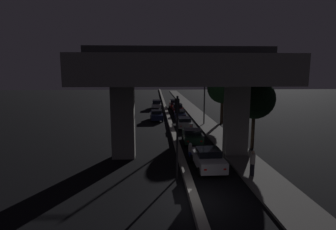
{
  "coord_description": "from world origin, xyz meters",
  "views": [
    {
      "loc": [
        -2.15,
        -13.68,
        7.15
      ],
      "look_at": [
        -0.31,
        22.33,
        1.35
      ],
      "focal_mm": 28.0,
      "sensor_mm": 36.0,
      "label": 1
    }
  ],
  "objects_px": {
    "car_white_second_oncoming": "(157,104)",
    "car_silver_third": "(184,122)",
    "traffic_light_left_of_median": "(177,123)",
    "car_dark_green_second": "(192,136)",
    "car_dark_red_sixth": "(174,104)",
    "car_dark_blue_fourth": "(180,114)",
    "car_dark_red_fifth": "(178,108)",
    "car_white_lead": "(208,158)",
    "pedestrian_on_sidewalk": "(252,163)",
    "street_lamp": "(202,88)",
    "motorcycle_blue_filtering_near": "(190,152)",
    "car_dark_blue_lead_oncoming": "(157,115)"
  },
  "relations": [
    {
      "from": "car_white_second_oncoming",
      "to": "car_silver_third",
      "type": "bearing_deg",
      "value": 10.39
    },
    {
      "from": "traffic_light_left_of_median",
      "to": "car_dark_green_second",
      "type": "relative_size",
      "value": 1.35
    },
    {
      "from": "car_dark_red_sixth",
      "to": "car_white_second_oncoming",
      "type": "bearing_deg",
      "value": 86.11
    },
    {
      "from": "car_white_second_oncoming",
      "to": "car_dark_green_second",
      "type": "bearing_deg",
      "value": 7.59
    },
    {
      "from": "car_dark_blue_fourth",
      "to": "traffic_light_left_of_median",
      "type": "bearing_deg",
      "value": 176.41
    },
    {
      "from": "car_dark_red_fifth",
      "to": "car_dark_red_sixth",
      "type": "height_order",
      "value": "car_dark_red_sixth"
    },
    {
      "from": "car_white_lead",
      "to": "pedestrian_on_sidewalk",
      "type": "distance_m",
      "value": 3.27
    },
    {
      "from": "street_lamp",
      "to": "car_dark_red_sixth",
      "type": "xyz_separation_m",
      "value": [
        -2.57,
        17.27,
        -4.12
      ]
    },
    {
      "from": "street_lamp",
      "to": "car_dark_blue_fourth",
      "type": "distance_m",
      "value": 7.62
    },
    {
      "from": "car_dark_blue_fourth",
      "to": "car_dark_red_fifth",
      "type": "relative_size",
      "value": 1.0
    },
    {
      "from": "traffic_light_left_of_median",
      "to": "car_white_lead",
      "type": "xyz_separation_m",
      "value": [
        2.48,
        1.58,
        -3.03
      ]
    },
    {
      "from": "car_silver_third",
      "to": "motorcycle_blue_filtering_near",
      "type": "xyz_separation_m",
      "value": [
        -0.92,
        -12.81,
        -0.13
      ]
    },
    {
      "from": "traffic_light_left_of_median",
      "to": "car_dark_blue_fourth",
      "type": "height_order",
      "value": "traffic_light_left_of_median"
    },
    {
      "from": "street_lamp",
      "to": "car_dark_red_fifth",
      "type": "bearing_deg",
      "value": 101.4
    },
    {
      "from": "car_dark_red_sixth",
      "to": "traffic_light_left_of_median",
      "type": "bearing_deg",
      "value": 175.6
    },
    {
      "from": "car_dark_blue_fourth",
      "to": "pedestrian_on_sidewalk",
      "type": "bearing_deg",
      "value": -171.39
    },
    {
      "from": "car_white_lead",
      "to": "motorcycle_blue_filtering_near",
      "type": "bearing_deg",
      "value": 23.6
    },
    {
      "from": "street_lamp",
      "to": "car_dark_red_fifth",
      "type": "relative_size",
      "value": 2.11
    },
    {
      "from": "car_silver_third",
      "to": "car_dark_blue_lead_oncoming",
      "type": "xyz_separation_m",
      "value": [
        -3.58,
        5.74,
        0.04
      ]
    },
    {
      "from": "street_lamp",
      "to": "car_dark_blue_lead_oncoming",
      "type": "bearing_deg",
      "value": 146.79
    },
    {
      "from": "car_dark_green_second",
      "to": "car_dark_blue_fourth",
      "type": "height_order",
      "value": "car_dark_green_second"
    },
    {
      "from": "motorcycle_blue_filtering_near",
      "to": "car_dark_blue_lead_oncoming",
      "type": "bearing_deg",
      "value": 11.75
    },
    {
      "from": "traffic_light_left_of_median",
      "to": "street_lamp",
      "type": "distance_m",
      "value": 19.0
    },
    {
      "from": "car_dark_red_fifth",
      "to": "car_white_second_oncoming",
      "type": "distance_m",
      "value": 7.05
    },
    {
      "from": "car_dark_red_sixth",
      "to": "car_dark_blue_lead_oncoming",
      "type": "xyz_separation_m",
      "value": [
        -3.62,
        -13.22,
        -0.16
      ]
    },
    {
      "from": "street_lamp",
      "to": "motorcycle_blue_filtering_near",
      "type": "relative_size",
      "value": 4.32
    },
    {
      "from": "traffic_light_left_of_median",
      "to": "street_lamp",
      "type": "xyz_separation_m",
      "value": [
        4.97,
        18.3,
        1.22
      ]
    },
    {
      "from": "car_silver_third",
      "to": "car_white_second_oncoming",
      "type": "xyz_separation_m",
      "value": [
        -3.47,
        19.17,
        0.16
      ]
    },
    {
      "from": "car_dark_red_fifth",
      "to": "car_dark_red_sixth",
      "type": "relative_size",
      "value": 0.89
    },
    {
      "from": "pedestrian_on_sidewalk",
      "to": "car_dark_blue_fourth",
      "type": "bearing_deg",
      "value": 96.26
    },
    {
      "from": "traffic_light_left_of_median",
      "to": "car_white_lead",
      "type": "relative_size",
      "value": 1.3
    },
    {
      "from": "car_silver_third",
      "to": "car_dark_blue_fourth",
      "type": "bearing_deg",
      "value": -0.73
    },
    {
      "from": "car_dark_green_second",
      "to": "motorcycle_blue_filtering_near",
      "type": "distance_m",
      "value": 5.4
    },
    {
      "from": "car_silver_third",
      "to": "motorcycle_blue_filtering_near",
      "type": "relative_size",
      "value": 2.36
    },
    {
      "from": "car_dark_blue_lead_oncoming",
      "to": "street_lamp",
      "type": "bearing_deg",
      "value": 54.7
    },
    {
      "from": "car_silver_third",
      "to": "car_dark_blue_lead_oncoming",
      "type": "distance_m",
      "value": 6.77
    },
    {
      "from": "motorcycle_blue_filtering_near",
      "to": "pedestrian_on_sidewalk",
      "type": "height_order",
      "value": "pedestrian_on_sidewalk"
    },
    {
      "from": "car_dark_blue_lead_oncoming",
      "to": "pedestrian_on_sidewalk",
      "type": "distance_m",
      "value": 23.5
    },
    {
      "from": "car_dark_green_second",
      "to": "motorcycle_blue_filtering_near",
      "type": "bearing_deg",
      "value": 172.11
    },
    {
      "from": "car_dark_blue_fourth",
      "to": "pedestrian_on_sidewalk",
      "type": "xyz_separation_m",
      "value": [
        2.66,
        -24.3,
        0.36
      ]
    },
    {
      "from": "car_silver_third",
      "to": "car_dark_red_sixth",
      "type": "xyz_separation_m",
      "value": [
        0.04,
        18.97,
        0.2
      ]
    },
    {
      "from": "car_dark_green_second",
      "to": "car_dark_red_sixth",
      "type": "height_order",
      "value": "car_dark_red_sixth"
    },
    {
      "from": "car_dark_green_second",
      "to": "motorcycle_blue_filtering_near",
      "type": "relative_size",
      "value": 2.11
    },
    {
      "from": "traffic_light_left_of_median",
      "to": "car_silver_third",
      "type": "xyz_separation_m",
      "value": [
        2.36,
        16.61,
        -3.1
      ]
    },
    {
      "from": "car_dark_red_sixth",
      "to": "motorcycle_blue_filtering_near",
      "type": "distance_m",
      "value": 31.79
    },
    {
      "from": "car_dark_green_second",
      "to": "pedestrian_on_sidewalk",
      "type": "bearing_deg",
      "value": -161.3
    },
    {
      "from": "car_dark_blue_fourth",
      "to": "car_dark_red_sixth",
      "type": "xyz_separation_m",
      "value": [
        -0.1,
        11.53,
        0.24
      ]
    },
    {
      "from": "car_white_second_oncoming",
      "to": "motorcycle_blue_filtering_near",
      "type": "xyz_separation_m",
      "value": [
        2.55,
        -31.98,
        -0.29
      ]
    },
    {
      "from": "car_white_lead",
      "to": "car_dark_blue_fourth",
      "type": "xyz_separation_m",
      "value": [
        0.03,
        22.46,
        -0.11
      ]
    },
    {
      "from": "car_white_lead",
      "to": "car_dark_blue_fourth",
      "type": "relative_size",
      "value": 1.07
    }
  ]
}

